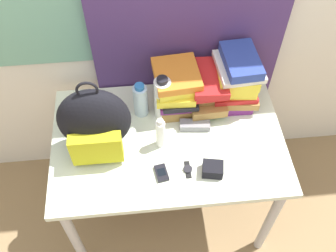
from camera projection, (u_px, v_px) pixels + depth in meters
desk at (168, 149)px, 2.01m from camera, size 1.14×0.74×0.74m
backpack at (95, 123)px, 1.76m from camera, size 0.33×0.22×0.43m
book_stack_left at (176, 88)px, 1.96m from camera, size 0.23×0.27×0.24m
book_stack_center at (207, 89)px, 1.99m from camera, size 0.23×0.29×0.20m
book_stack_right at (236, 80)px, 1.96m from camera, size 0.25×0.26×0.30m
water_bottle at (141, 100)px, 1.95m from camera, size 0.07×0.07×0.20m
sports_bottle at (163, 98)px, 1.92m from camera, size 0.08×0.08×0.26m
sunscreen_bottle at (161, 133)px, 1.84m from camera, size 0.04×0.04×0.19m
cell_phone at (161, 173)px, 1.80m from camera, size 0.07×0.09×0.02m
sunglasses_case at (195, 125)px, 1.95m from camera, size 0.15×0.07×0.04m
camera_pouch at (213, 169)px, 1.79m from camera, size 0.11×0.09×0.06m
wristwatch at (188, 169)px, 1.82m from camera, size 0.04×0.09×0.01m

